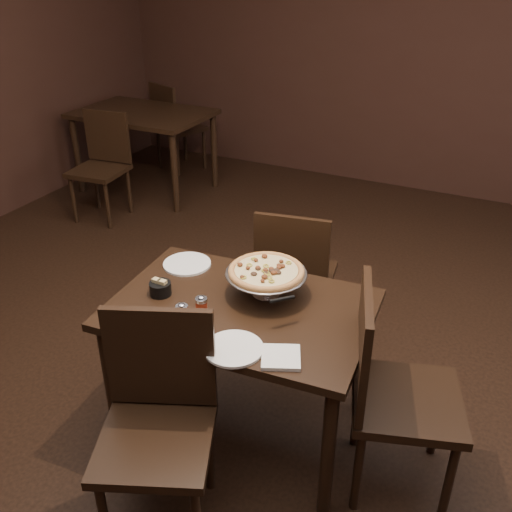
% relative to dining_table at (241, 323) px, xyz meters
% --- Properties ---
extents(room, '(6.04, 7.04, 2.84)m').
position_rel_dining_table_xyz_m(room, '(-0.02, 0.10, 0.78)').
color(room, black).
rests_on(room, ground).
extents(dining_table, '(1.19, 0.84, 0.71)m').
position_rel_dining_table_xyz_m(dining_table, '(0.00, 0.00, 0.00)').
color(dining_table, black).
rests_on(dining_table, ground).
extents(background_table, '(1.22, 0.81, 0.76)m').
position_rel_dining_table_xyz_m(background_table, '(-2.28, 2.41, 0.04)').
color(background_table, black).
rests_on(background_table, ground).
extents(pizza_stand, '(0.37, 0.37, 0.15)m').
position_rel_dining_table_xyz_m(pizza_stand, '(0.06, 0.13, 0.22)').
color(pizza_stand, silver).
rests_on(pizza_stand, dining_table).
extents(parmesan_shaker, '(0.05, 0.05, 0.09)m').
position_rel_dining_table_xyz_m(parmesan_shaker, '(-0.17, -0.22, 0.14)').
color(parmesan_shaker, '#F2EDBC').
rests_on(parmesan_shaker, dining_table).
extents(pepper_flake_shaker, '(0.05, 0.05, 0.09)m').
position_rel_dining_table_xyz_m(pepper_flake_shaker, '(-0.12, -0.13, 0.14)').
color(pepper_flake_shaker, maroon).
rests_on(pepper_flake_shaker, dining_table).
extents(packet_caddy, '(0.10, 0.10, 0.08)m').
position_rel_dining_table_xyz_m(packet_caddy, '(-0.37, -0.08, 0.13)').
color(packet_caddy, black).
rests_on(packet_caddy, dining_table).
extents(napkin_stack, '(0.20, 0.20, 0.02)m').
position_rel_dining_table_xyz_m(napkin_stack, '(0.31, -0.26, 0.10)').
color(napkin_stack, white).
rests_on(napkin_stack, dining_table).
extents(plate_left, '(0.24, 0.24, 0.01)m').
position_rel_dining_table_xyz_m(plate_left, '(-0.41, 0.21, 0.10)').
color(plate_left, white).
rests_on(plate_left, dining_table).
extents(plate_near, '(0.24, 0.24, 0.01)m').
position_rel_dining_table_xyz_m(plate_near, '(0.12, -0.29, 0.10)').
color(plate_near, white).
rests_on(plate_near, dining_table).
extents(serving_spatula, '(0.14, 0.14, 0.02)m').
position_rel_dining_table_xyz_m(serving_spatula, '(0.22, -0.04, 0.21)').
color(serving_spatula, silver).
rests_on(serving_spatula, pizza_stand).
extents(chair_far, '(0.48, 0.48, 0.88)m').
position_rel_dining_table_xyz_m(chair_far, '(-0.04, 0.74, -0.14)').
color(chair_far, black).
rests_on(chair_far, ground).
extents(chair_near, '(0.57, 0.57, 0.93)m').
position_rel_dining_table_xyz_m(chair_near, '(-0.08, -0.56, -0.11)').
color(chair_near, black).
rests_on(chair_near, ground).
extents(chair_side, '(0.56, 0.56, 0.96)m').
position_rel_dining_table_xyz_m(chair_side, '(0.69, -0.01, -0.09)').
color(chair_side, black).
rests_on(chair_side, ground).
extents(bg_chair_far, '(0.55, 0.55, 0.91)m').
position_rel_dining_table_xyz_m(bg_chair_far, '(-2.33, 2.99, -0.12)').
color(bg_chair_far, black).
rests_on(bg_chair_far, ground).
extents(bg_chair_near, '(0.46, 0.46, 0.90)m').
position_rel_dining_table_xyz_m(bg_chair_near, '(-2.24, 1.74, -0.13)').
color(bg_chair_near, black).
rests_on(bg_chair_near, ground).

